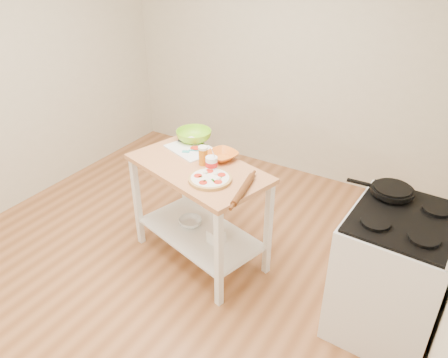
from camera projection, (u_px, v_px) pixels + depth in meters
name	position (u px, v px, depth m)	size (l,w,h in m)	color
room_shell	(154.00, 125.00, 2.99)	(4.04, 4.54, 2.74)	#A1653B
prep_island	(199.00, 193.00, 3.54)	(1.27, 0.91, 0.90)	tan
gas_stove	(393.00, 273.00, 2.98)	(0.69, 0.80, 1.11)	silver
skillet	(391.00, 190.00, 2.96)	(0.45, 0.29, 0.03)	black
pizza	(210.00, 179.00, 3.22)	(0.32, 0.32, 0.05)	tan
cutting_board	(192.00, 148.00, 3.67)	(0.48, 0.42, 0.04)	white
spatula	(191.00, 151.00, 3.61)	(0.14, 0.11, 0.01)	#30B2B6
knife	(189.00, 142.00, 3.76)	(0.27, 0.08, 0.01)	silver
orange_bowl	(222.00, 156.00, 3.51)	(0.24, 0.24, 0.06)	orange
green_bowl	(194.00, 136.00, 3.80)	(0.31, 0.31, 0.10)	#7CC71C
beer_pint	(203.00, 155.00, 3.41)	(0.08, 0.08, 0.15)	#C76E12
yogurt_tub	(212.00, 164.00, 3.33)	(0.09, 0.09, 0.20)	white
rolling_pin	(243.00, 189.00, 3.07)	(0.05, 0.05, 0.41)	brown
shelf_glass_bowl	(190.00, 222.00, 3.81)	(0.20, 0.20, 0.06)	silver
shelf_bin	(216.00, 236.00, 3.59)	(0.12, 0.12, 0.12)	white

